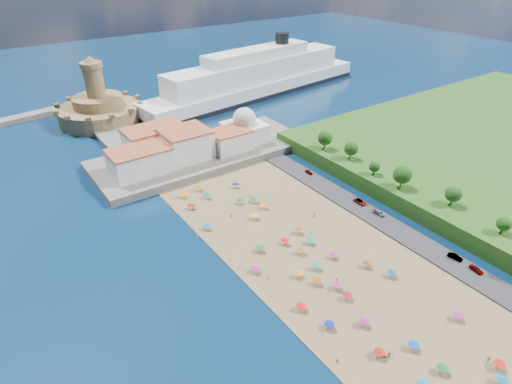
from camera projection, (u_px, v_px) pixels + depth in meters
ground at (294, 256)px, 123.34m from camera, size 700.00×700.00×0.00m
terrace at (202, 154)px, 179.10m from camera, size 90.00×36.00×3.00m
jetty at (122, 139)px, 193.16m from camera, size 18.00×70.00×2.40m
waterfront_buildings at (172, 147)px, 169.90m from camera, size 57.00×29.00×11.00m
domed_building at (244, 128)px, 183.74m from camera, size 16.00×16.00×15.00m
fortress at (99, 109)px, 211.58m from camera, size 40.00×40.00×32.40m
cruise_ship at (257, 78)px, 247.36m from camera, size 150.49×40.41×32.54m
beach_parasols at (320, 273)px, 113.94m from camera, size 33.39×117.28×2.20m
beachgoers at (297, 262)px, 119.25m from camera, size 38.08×91.07×1.89m
parked_cars at (388, 218)px, 137.84m from camera, size 2.39×73.05×1.36m
hillside_trees at (421, 184)px, 138.95m from camera, size 10.15×103.54×7.96m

